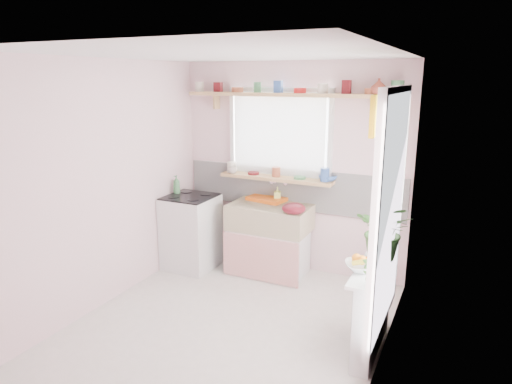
% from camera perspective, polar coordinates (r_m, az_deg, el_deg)
% --- Properties ---
extents(room, '(3.20, 3.20, 3.20)m').
position_cam_1_polar(room, '(4.57, 8.90, 2.09)').
color(room, white).
rests_on(room, ground).
extents(sink_unit, '(0.95, 0.65, 1.11)m').
position_cam_1_polar(sink_unit, '(5.49, 1.68, -5.88)').
color(sink_unit, white).
rests_on(sink_unit, ground).
extents(cooker, '(0.58, 0.58, 0.93)m').
position_cam_1_polar(cooker, '(5.71, -8.11, -4.91)').
color(cooker, white).
rests_on(cooker, ground).
extents(radiator_ledge, '(0.22, 0.95, 0.78)m').
position_cam_1_polar(radiator_ledge, '(4.15, 14.36, -13.79)').
color(radiator_ledge, white).
rests_on(radiator_ledge, ground).
extents(windowsill, '(1.40, 0.22, 0.04)m').
position_cam_1_polar(windowsill, '(5.46, 2.52, 1.74)').
color(windowsill, tan).
rests_on(windowsill, room).
extents(pine_shelf, '(2.52, 0.24, 0.04)m').
position_cam_1_polar(pine_shelf, '(5.27, 4.13, 12.03)').
color(pine_shelf, tan).
rests_on(pine_shelf, room).
extents(shelf_crockery, '(2.47, 0.11, 0.12)m').
position_cam_1_polar(shelf_crockery, '(5.27, 3.91, 12.85)').
color(shelf_crockery, silver).
rests_on(shelf_crockery, pine_shelf).
extents(sill_crockery, '(1.35, 0.11, 0.12)m').
position_cam_1_polar(sill_crockery, '(5.44, 2.53, 2.52)').
color(sill_crockery, silver).
rests_on(sill_crockery, windowsill).
extents(dish_tray, '(0.50, 0.41, 0.04)m').
position_cam_1_polar(dish_tray, '(5.58, 1.50, -0.80)').
color(dish_tray, orange).
rests_on(dish_tray, sink_unit).
extents(colander, '(0.28, 0.28, 0.12)m').
position_cam_1_polar(colander, '(5.04, 4.74, -2.07)').
color(colander, maroon).
rests_on(colander, sink_unit).
extents(jade_plant, '(0.51, 0.45, 0.52)m').
position_cam_1_polar(jade_plant, '(4.08, 15.90, -4.65)').
color(jade_plant, '#335E25').
rests_on(jade_plant, radiator_ledge).
extents(fruit_bowl, '(0.35, 0.35, 0.07)m').
position_cam_1_polar(fruit_bowl, '(3.88, 13.06, -9.07)').
color(fruit_bowl, silver).
rests_on(fruit_bowl, radiator_ledge).
extents(herb_pot, '(0.13, 0.09, 0.23)m').
position_cam_1_polar(herb_pot, '(3.58, 14.07, -9.70)').
color(herb_pot, '#3B6F2C').
rests_on(herb_pot, radiator_ledge).
extents(soap_bottle_sink, '(0.11, 0.11, 0.18)m').
position_cam_1_polar(soap_bottle_sink, '(5.52, 2.69, -0.28)').
color(soap_bottle_sink, '#ECF56D').
rests_on(soap_bottle_sink, sink_unit).
extents(sill_cup, '(0.12, 0.12, 0.09)m').
position_cam_1_polar(sill_cup, '(5.62, -2.94, 2.78)').
color(sill_cup, beige).
rests_on(sill_cup, windowsill).
extents(sill_bowl, '(0.27, 0.27, 0.07)m').
position_cam_1_polar(sill_bowl, '(5.30, 8.97, 1.79)').
color(sill_bowl, '#3660B1').
rests_on(sill_bowl, windowsill).
extents(shelf_vase, '(0.20, 0.20, 0.16)m').
position_cam_1_polar(shelf_vase, '(4.93, 15.09, 12.62)').
color(shelf_vase, '#A74733').
rests_on(shelf_vase, pine_shelf).
extents(cooker_bottle, '(0.09, 0.09, 0.22)m').
position_cam_1_polar(cooker_bottle, '(5.71, -9.91, 0.93)').
color(cooker_bottle, '#42854D').
rests_on(cooker_bottle, cooker).
extents(fruit, '(0.20, 0.14, 0.10)m').
position_cam_1_polar(fruit, '(3.86, 13.22, -8.25)').
color(fruit, orange).
rests_on(fruit, fruit_bowl).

